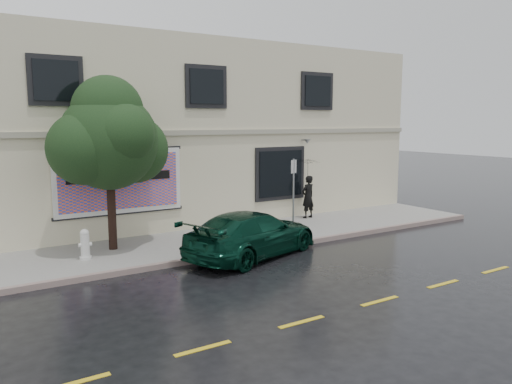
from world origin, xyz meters
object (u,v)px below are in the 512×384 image
car (252,234)px  fire_hydrant (85,245)px  pedestrian (308,197)px  street_tree (109,141)px

car → fire_hydrant: car is taller
car → pedestrian: size_ratio=2.76×
car → street_tree: 5.04m
pedestrian → fire_hydrant: pedestrian is taller
street_tree → pedestrian: bearing=5.1°
pedestrian → street_tree: (-8.05, -0.72, 2.41)m
pedestrian → fire_hydrant: 9.17m
car → pedestrian: bearing=-74.3°
street_tree → fire_hydrant: size_ratio=5.44×
pedestrian → fire_hydrant: size_ratio=1.96×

